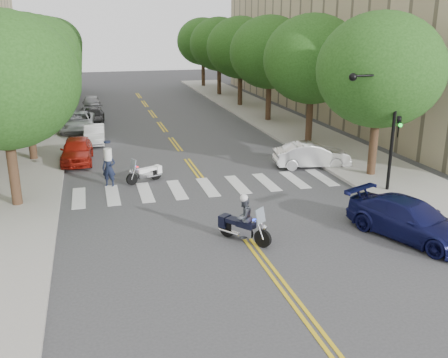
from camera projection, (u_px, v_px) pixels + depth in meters
name	position (u px, v px, depth m)	size (l,w,h in m)	color
ground	(247.00, 239.00, 18.86)	(140.00, 140.00, 0.00)	#38383A
sidewalk_left	(34.00, 133.00, 36.73)	(5.00, 60.00, 0.15)	#9E9991
sidewalk_right	(276.00, 120.00, 41.46)	(5.00, 60.00, 0.15)	#9E9991
tree_l_0	(1.00, 81.00, 20.53)	(6.40, 6.40, 8.45)	#382316
tree_l_1	(23.00, 65.00, 27.89)	(6.40, 6.40, 8.45)	#382316
tree_l_2	(35.00, 56.00, 35.26)	(6.40, 6.40, 8.45)	#382316
tree_l_3	(44.00, 50.00, 42.62)	(6.40, 6.40, 8.45)	#382316
tree_l_4	(49.00, 46.00, 49.99)	(6.40, 6.40, 8.45)	#382316
tree_l_5	(54.00, 43.00, 57.35)	(6.40, 6.40, 8.45)	#382316
tree_r_0	(380.00, 70.00, 24.91)	(6.40, 6.40, 8.45)	#382316
tree_r_1	(312.00, 59.00, 32.27)	(6.40, 6.40, 8.45)	#382316
tree_r_2	(270.00, 52.00, 39.64)	(6.40, 6.40, 8.45)	#382316
tree_r_3	(240.00, 48.00, 47.00)	(6.40, 6.40, 8.45)	#382316
tree_r_4	(219.00, 44.00, 54.37)	(6.40, 6.40, 8.45)	#382316
tree_r_5	(203.00, 42.00, 61.73)	(6.40, 6.40, 8.45)	#382316
traffic_signal_pole	(385.00, 116.00, 22.88)	(2.82, 0.42, 6.00)	black
motorcycle_police	(243.00, 220.00, 18.51)	(1.59, 1.97, 1.86)	black
motorcycle_parked	(147.00, 173.00, 25.61)	(1.91, 1.09, 1.31)	black
officer_standing	(109.00, 168.00, 24.74)	(0.68, 0.45, 1.86)	#161D32
convertible	(312.00, 155.00, 28.10)	(1.48, 4.25, 1.40)	white
sedan_blue	(410.00, 220.00, 18.83)	(2.05, 5.04, 1.46)	#101343
parked_car_a	(77.00, 150.00, 29.04)	(1.74, 4.32, 1.47)	#A71D11
parked_car_b	(95.00, 134.00, 33.68)	(1.31, 3.75, 1.24)	silver
parked_car_c	(78.00, 122.00, 37.27)	(2.38, 5.17, 1.44)	#A4A7AB
parked_car_d	(93.00, 117.00, 39.94)	(1.76, 4.33, 1.26)	black
parked_car_e	(91.00, 103.00, 45.89)	(1.65, 4.11, 1.40)	#A09FA4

